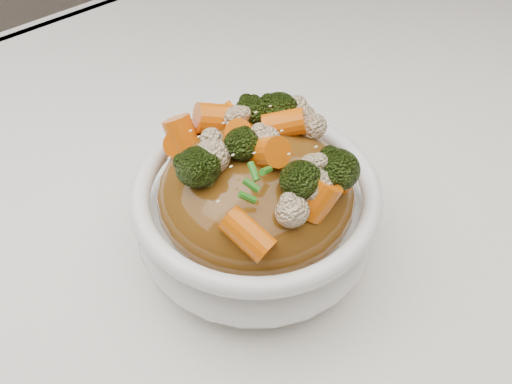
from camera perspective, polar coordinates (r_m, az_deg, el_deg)
tablecloth at (r=0.53m, az=-7.57°, el=-6.26°), size 1.20×0.80×0.04m
bowl at (r=0.48m, az=0.00°, el=-2.37°), size 0.22×0.22×0.08m
sauce_base at (r=0.46m, az=0.00°, el=-0.23°), size 0.17×0.17×0.08m
carrots at (r=0.42m, az=0.00°, el=4.91°), size 0.17×0.17×0.04m
broccoli at (r=0.42m, az=0.00°, el=4.83°), size 0.17×0.17×0.04m
cauliflower at (r=0.42m, az=0.00°, el=4.65°), size 0.17×0.17×0.03m
scallions at (r=0.42m, az=0.00°, el=5.00°), size 0.13×0.13×0.02m
sesame_seeds at (r=0.42m, az=0.00°, el=5.00°), size 0.16×0.16×0.01m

